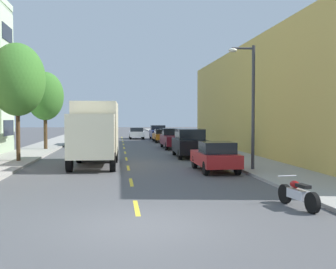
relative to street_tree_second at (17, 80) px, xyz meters
The scene contains 18 objects.
ground_plane 16.79m from the street_tree_second, 66.51° to the left, with size 160.00×160.00×0.00m, color #4C4C4F.
sidewalk_left 13.63m from the street_tree_second, 93.15° to the left, with size 3.20×120.00×0.14m, color #99968E.
sidewalk_right 19.17m from the street_tree_second, 43.31° to the left, with size 3.20×120.00×0.14m, color #99968E.
lane_centerline_dashes 12.25m from the street_tree_second, 55.25° to the left, with size 0.14×47.20×0.01m.
apartment_block_opposite 20.67m from the street_tree_second, 13.23° to the left, with size 10.00×36.00×8.14m, color tan.
street_tree_second is the anchor object (origin of this frame).
street_tree_third 9.48m from the street_tree_second, 90.00° to the left, with size 2.97×2.97×6.27m.
street_lamp 13.58m from the street_tree_second, 24.28° to the right, with size 1.35×0.28×6.08m.
delivery_box_truck 5.69m from the street_tree_second, 19.29° to the right, with size 2.55×7.46×3.56m.
parked_sedan_orange 23.29m from the street_tree_second, 62.19° to the left, with size 1.82×4.51×1.43m.
parked_pickup_navy 28.88m from the street_tree_second, 67.60° to the left, with size 2.01×5.30×1.73m.
parked_suv_black 11.63m from the street_tree_second, 12.61° to the left, with size 2.07×4.85×1.93m.
parked_wagon_forest 15.91m from the street_tree_second, 81.77° to the left, with size 1.84×4.71×1.50m.
parked_pickup_burgundy 15.77m from the street_tree_second, 45.11° to the left, with size 2.04×5.31×1.73m.
parked_wagon_sky 35.81m from the street_tree_second, 86.50° to the left, with size 1.94×4.75×1.50m.
parked_hatchback_red 12.62m from the street_tree_second, 26.51° to the right, with size 1.79×4.02×1.50m.
moving_white_sedan 29.30m from the street_tree_second, 73.57° to the left, with size 1.80×4.50×1.43m.
parked_motorcycle 18.35m from the street_tree_second, 51.20° to the right, with size 0.62×2.05×0.90m.
Camera 1 is at (-0.54, -10.43, 2.68)m, focal length 45.01 mm.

